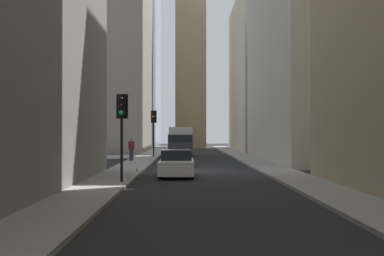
# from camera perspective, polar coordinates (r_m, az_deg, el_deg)

# --- Properties ---
(ground_plane) EXTENTS (135.00, 135.00, 0.00)m
(ground_plane) POSITION_cam_1_polar(r_m,az_deg,el_deg) (27.69, 1.11, -5.40)
(ground_plane) COLOR black
(sidewalk_right) EXTENTS (90.00, 2.20, 0.14)m
(sidewalk_right) POSITION_cam_1_polar(r_m,az_deg,el_deg) (27.90, -8.20, -5.21)
(sidewalk_right) COLOR gray
(sidewalk_right) RESTS_ON ground_plane
(sidewalk_left) EXTENTS (90.00, 2.20, 0.14)m
(sidewalk_left) POSITION_cam_1_polar(r_m,az_deg,el_deg) (28.19, 10.33, -5.16)
(sidewalk_left) COLOR gray
(sidewalk_left) RESTS_ON ground_plane
(building_left_far) EXTENTS (18.94, 10.00, 19.67)m
(building_left_far) POSITION_cam_1_polar(r_m,az_deg,el_deg) (61.00, 10.17, 6.52)
(building_left_far) COLOR beige
(building_left_far) RESTS_ON ground_plane
(building_right_far) EXTENTS (15.18, 10.50, 27.72)m
(building_right_far) POSITION_cam_1_polar(r_m,az_deg,el_deg) (59.04, -10.39, 10.72)
(building_right_far) COLOR gray
(building_right_far) RESTS_ON ground_plane
(church_spire) EXTENTS (5.05, 5.05, 41.45)m
(church_spire) POSITION_cam_1_polar(r_m,az_deg,el_deg) (72.16, -0.18, 15.00)
(church_spire) COLOR #9E8966
(church_spire) RESTS_ON ground_plane
(delivery_truck) EXTENTS (6.46, 2.25, 2.84)m
(delivery_truck) POSITION_cam_1_polar(r_m,az_deg,el_deg) (44.30, -1.42, -1.69)
(delivery_truck) COLOR silver
(delivery_truck) RESTS_ON ground_plane
(sedan_white) EXTENTS (4.30, 1.78, 1.42)m
(sedan_white) POSITION_cam_1_polar(r_m,az_deg,el_deg) (24.33, -1.94, -4.50)
(sedan_white) COLOR silver
(sedan_white) RESTS_ON ground_plane
(traffic_light_foreground) EXTENTS (0.43, 0.52, 3.92)m
(traffic_light_foreground) POSITION_cam_1_polar(r_m,az_deg,el_deg) (20.56, -8.78, 1.36)
(traffic_light_foreground) COLOR black
(traffic_light_foreground) RESTS_ON sidewalk_right
(traffic_light_midblock) EXTENTS (0.43, 0.52, 4.18)m
(traffic_light_midblock) POSITION_cam_1_polar(r_m,az_deg,el_deg) (41.36, -4.81, 0.66)
(traffic_light_midblock) COLOR black
(traffic_light_midblock) RESTS_ON sidewalk_right
(pedestrian) EXTENTS (0.26, 0.44, 1.75)m
(pedestrian) POSITION_cam_1_polar(r_m,az_deg,el_deg) (35.79, -7.59, -2.54)
(pedestrian) COLOR #33333D
(pedestrian) RESTS_ON sidewalk_right
(discarded_bottle) EXTENTS (0.07, 0.07, 0.27)m
(discarded_bottle) POSITION_cam_1_polar(r_m,az_deg,el_deg) (25.59, -6.87, -5.23)
(discarded_bottle) COLOR #999EA3
(discarded_bottle) RESTS_ON sidewalk_right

